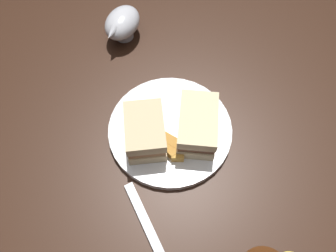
# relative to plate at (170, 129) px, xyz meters

# --- Properties ---
(ground_plane) EXTENTS (6.00, 6.00, 0.00)m
(ground_plane) POSITION_rel_plate_xyz_m (0.01, 0.01, -0.78)
(ground_plane) COLOR black
(dining_table) EXTENTS (1.09, 0.84, 0.78)m
(dining_table) POSITION_rel_plate_xyz_m (0.01, 0.01, -0.40)
(dining_table) COLOR black
(dining_table) RESTS_ON ground
(plate) EXTENTS (0.25, 0.25, 0.01)m
(plate) POSITION_rel_plate_xyz_m (0.00, 0.00, 0.00)
(plate) COLOR white
(plate) RESTS_ON dining_table
(sandwich_half_left) EXTENTS (0.09, 0.11, 0.06)m
(sandwich_half_left) POSITION_rel_plate_xyz_m (0.05, 0.03, 0.04)
(sandwich_half_left) COLOR #CCB284
(sandwich_half_left) RESTS_ON plate
(sandwich_half_right) EXTENTS (0.08, 0.12, 0.06)m
(sandwich_half_right) POSITION_rel_plate_xyz_m (-0.05, 0.01, 0.04)
(sandwich_half_right) COLOR beige
(sandwich_half_right) RESTS_ON plate
(potato_wedge_front) EXTENTS (0.04, 0.04, 0.02)m
(potato_wedge_front) POSITION_rel_plate_xyz_m (-0.00, 0.05, 0.02)
(potato_wedge_front) COLOR #B77F33
(potato_wedge_front) RESTS_ON plate
(potato_wedge_middle) EXTENTS (0.02, 0.04, 0.02)m
(potato_wedge_middle) POSITION_rel_plate_xyz_m (-0.02, 0.05, 0.02)
(potato_wedge_middle) COLOR gold
(potato_wedge_middle) RESTS_ON plate
(potato_wedge_back) EXTENTS (0.05, 0.04, 0.02)m
(potato_wedge_back) POSITION_rel_plate_xyz_m (0.01, 0.04, 0.02)
(potato_wedge_back) COLOR #AD702D
(potato_wedge_back) RESTS_ON plate
(potato_wedge_left_edge) EXTENTS (0.05, 0.04, 0.02)m
(potato_wedge_left_edge) POSITION_rel_plate_xyz_m (-0.00, 0.04, 0.02)
(potato_wedge_left_edge) COLOR #B77F33
(potato_wedge_left_edge) RESTS_ON plate
(gravy_boat) EXTENTS (0.10, 0.12, 0.07)m
(gravy_boat) POSITION_rel_plate_xyz_m (0.12, -0.25, 0.03)
(gravy_boat) COLOR #B7B7BC
(gravy_boat) RESTS_ON dining_table
(fork) EXTENTS (0.10, 0.16, 0.01)m
(fork) POSITION_rel_plate_xyz_m (0.03, 0.19, -0.00)
(fork) COLOR silver
(fork) RESTS_ON dining_table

